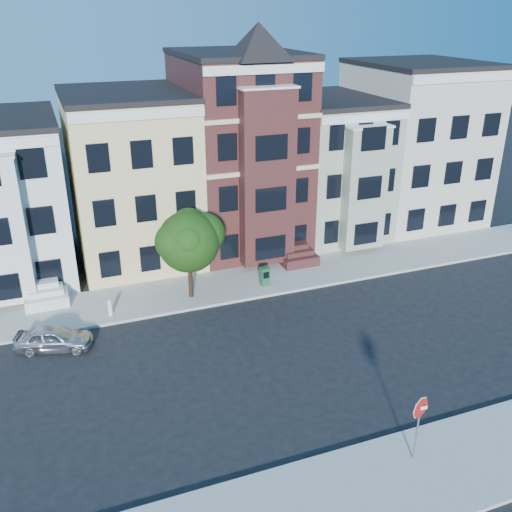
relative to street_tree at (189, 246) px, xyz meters
name	(u,v)px	position (x,y,z in m)	size (l,w,h in m)	color
ground	(342,348)	(5.35, -7.34, -3.17)	(120.00, 120.00, 0.00)	black
far_sidewalk	(276,277)	(5.35, 0.66, -3.09)	(60.00, 4.00, 0.15)	#9E9B93
near_sidewalk	(453,464)	(5.35, -15.34, -3.09)	(60.00, 4.00, 0.15)	#9E9B93
house_yellow	(131,180)	(-1.65, 7.16, 1.83)	(7.00, 9.00, 10.00)	#D7C888
house_brown	(239,154)	(5.35, 7.16, 2.83)	(7.00, 9.00, 12.00)	#401D1B
house_green	(327,167)	(11.85, 7.16, 1.33)	(6.00, 9.00, 9.00)	#909E86
house_cream	(414,145)	(18.85, 7.16, 2.33)	(8.00, 9.00, 11.00)	beige
street_tree	(189,246)	(0.00, 0.00, 0.00)	(5.18, 5.18, 6.03)	#214A12
parked_car	(54,338)	(-7.27, -2.59, -2.57)	(1.42, 3.52, 1.20)	#A8AAB0
newspaper_box	(265,276)	(4.29, -0.13, -2.47)	(0.49, 0.43, 1.08)	#205F34
fire_hydrant	(110,309)	(-4.42, -0.53, -2.68)	(0.24, 0.24, 0.68)	silver
stop_sign	(418,425)	(4.14, -14.69, -1.53)	(0.82, 0.11, 2.97)	#B0100E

